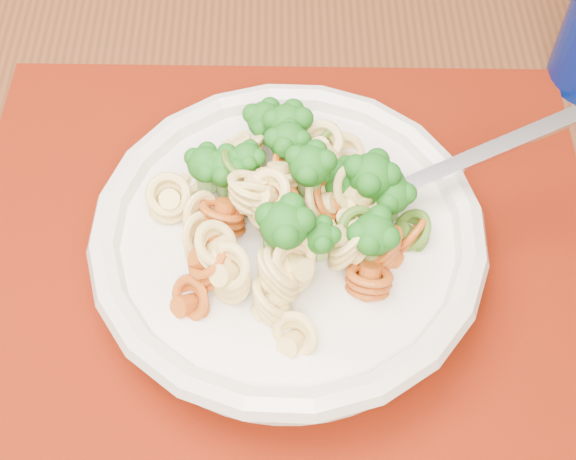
# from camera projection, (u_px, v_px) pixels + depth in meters

# --- Properties ---
(dining_table) EXTENTS (1.62, 1.21, 0.69)m
(dining_table) POSITION_uv_depth(u_px,v_px,m) (279.00, 163.00, 0.68)
(dining_table) COLOR #532D17
(dining_table) RESTS_ON ground
(placemat) EXTENTS (0.47, 0.39, 0.00)m
(placemat) POSITION_uv_depth(u_px,v_px,m) (281.00, 243.00, 0.53)
(placemat) COLOR #651204
(placemat) RESTS_ON dining_table
(pasta_bowl) EXTENTS (0.24, 0.24, 0.05)m
(pasta_bowl) POSITION_uv_depth(u_px,v_px,m) (288.00, 240.00, 0.49)
(pasta_bowl) COLOR beige
(pasta_bowl) RESTS_ON placemat
(pasta_broccoli_heap) EXTENTS (0.21, 0.21, 0.06)m
(pasta_broccoli_heap) POSITION_uv_depth(u_px,v_px,m) (288.00, 224.00, 0.48)
(pasta_broccoli_heap) COLOR tan
(pasta_broccoli_heap) RESTS_ON pasta_bowl
(fork) EXTENTS (0.18, 0.10, 0.08)m
(fork) POSITION_uv_depth(u_px,v_px,m) (367.00, 202.00, 0.49)
(fork) COLOR silver
(fork) RESTS_ON pasta_bowl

